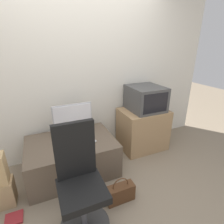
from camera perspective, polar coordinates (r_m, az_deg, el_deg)
The scene contains 12 objects.
ground_plane at distance 2.14m, azimuth 2.36°, elevation -29.73°, with size 12.00×12.00×0.00m, color #7F705B.
wall_back at distance 2.62m, azimuth -10.23°, elevation 13.12°, with size 4.40×0.05×2.60m.
desk at distance 2.51m, azimuth -12.87°, elevation -13.88°, with size 1.14×0.79×0.47m.
side_stand at distance 2.97m, azimuth 9.94°, elevation -5.44°, with size 0.73×0.55×0.67m.
main_monitor at distance 2.46m, azimuth -12.60°, elevation -2.46°, with size 0.53×0.20×0.44m.
keyboard at distance 2.26m, azimuth -11.39°, elevation -10.72°, with size 0.35×0.11×0.01m.
mouse at distance 2.30m, azimuth -5.71°, elevation -9.46°, with size 0.05×0.04×0.03m.
crt_tv at distance 2.81m, azimuth 10.88°, elevation 4.40°, with size 0.51×0.54×0.38m.
office_chair at distance 1.75m, azimuth -10.24°, elevation -22.75°, with size 0.48×0.48×1.04m.
cardboard_box_lower at distance 2.41m, azimuth -32.63°, elevation -21.59°, with size 0.28×0.20×0.30m.
handbag at distance 2.16m, azimuth 2.74°, elevation -24.86°, with size 0.32×0.12×0.31m.
book at distance 2.30m, azimuth -29.34°, elevation -28.08°, with size 0.17×0.16×0.02m.
Camera 1 is at (-0.60, -1.20, 1.67)m, focal length 28.00 mm.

